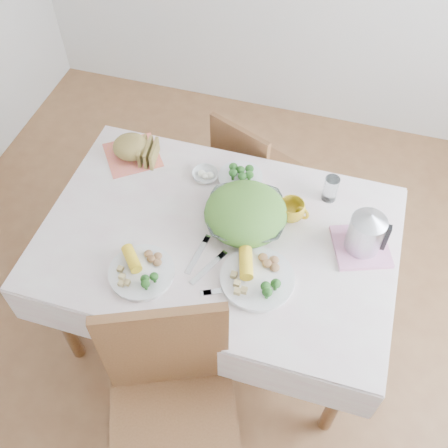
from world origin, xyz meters
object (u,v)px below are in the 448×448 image
(dining_table, at_px, (219,283))
(chair_far, at_px, (257,162))
(salad_bowl, at_px, (246,217))
(yellow_mug, at_px, (291,211))
(chair_near, at_px, (176,437))
(dinner_plate_right, at_px, (257,279))
(electric_kettle, at_px, (367,230))
(dinner_plate_left, at_px, (142,273))

(dining_table, distance_m, chair_far, 0.76)
(salad_bowl, relative_size, yellow_mug, 2.87)
(chair_near, bearing_deg, dining_table, 71.13)
(dining_table, relative_size, yellow_mug, 12.02)
(dining_table, height_order, salad_bowl, salad_bowl)
(dinner_plate_right, relative_size, electric_kettle, 1.47)
(chair_far, bearing_deg, chair_near, 115.07)
(dinner_plate_right, bearing_deg, salad_bowl, 114.28)
(chair_far, xyz_separation_m, electric_kettle, (0.60, -0.65, 0.42))
(yellow_mug, relative_size, electric_kettle, 0.57)
(chair_near, distance_m, dinner_plate_left, 0.65)
(dining_table, bearing_deg, dinner_plate_right, -38.83)
(chair_near, distance_m, dinner_plate_right, 0.68)
(chair_far, relative_size, dinner_plate_right, 2.79)
(chair_far, xyz_separation_m, dinner_plate_left, (-0.23, -1.03, 0.31))
(dining_table, distance_m, dinner_plate_right, 0.48)
(chair_near, height_order, yellow_mug, chair_near)
(salad_bowl, distance_m, electric_kettle, 0.50)
(dinner_plate_left, distance_m, dinner_plate_right, 0.46)
(salad_bowl, height_order, dinner_plate_right, salad_bowl)
(dining_table, distance_m, electric_kettle, 0.79)
(dinner_plate_right, bearing_deg, chair_far, 103.45)
(electric_kettle, bearing_deg, dining_table, -145.96)
(dining_table, distance_m, yellow_mug, 0.54)
(electric_kettle, bearing_deg, salad_bowl, -155.16)
(chair_far, bearing_deg, dinner_plate_left, 99.97)
(dinner_plate_right, bearing_deg, dinner_plate_left, -167.22)
(salad_bowl, distance_m, yellow_mug, 0.20)
(chair_near, bearing_deg, dinner_plate_right, 51.86)
(chair_near, bearing_deg, salad_bowl, 64.44)
(salad_bowl, bearing_deg, electric_kettle, 0.93)
(chair_far, xyz_separation_m, yellow_mug, (0.28, -0.57, 0.34))
(chair_near, height_order, chair_far, chair_near)
(dinner_plate_left, relative_size, dinner_plate_right, 0.89)
(chair_near, xyz_separation_m, dinner_plate_right, (0.16, 0.59, 0.31))
(yellow_mug, bearing_deg, dinner_plate_left, -138.21)
(dining_table, bearing_deg, chair_far, 90.50)
(chair_far, distance_m, salad_bowl, 0.74)
(dining_table, distance_m, dinner_plate_left, 0.54)
(dining_table, xyz_separation_m, yellow_mug, (0.28, 0.18, 0.43))
(dining_table, xyz_separation_m, dinner_plate_right, (0.22, -0.17, 0.40))
(dinner_plate_right, bearing_deg, dining_table, 141.17)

